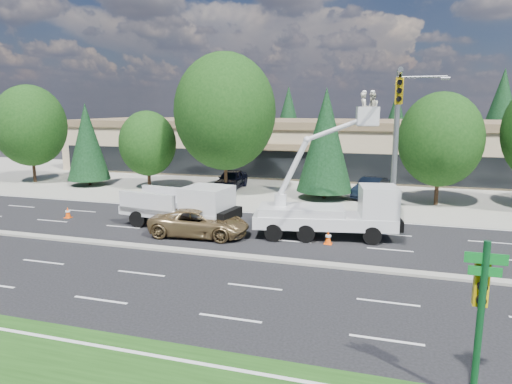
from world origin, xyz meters
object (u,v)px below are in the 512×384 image
(street_sign_pole, at_px, (481,305))
(utility_pickup, at_px, (184,210))
(bucket_truck, at_px, (337,207))
(minivan, at_px, (200,222))
(signal_mast, at_px, (397,123))

(street_sign_pole, bearing_deg, utility_pickup, 137.16)
(street_sign_pole, height_order, bucket_truck, bucket_truck)
(utility_pickup, bearing_deg, minivan, -32.18)
(utility_pickup, relative_size, bucket_truck, 0.89)
(signal_mast, height_order, minivan, signal_mast)
(street_sign_pole, bearing_deg, minivan, 136.85)
(utility_pickup, bearing_deg, signal_mast, 22.41)
(street_sign_pole, distance_m, bucket_truck, 13.86)
(street_sign_pole, relative_size, minivan, 0.75)
(street_sign_pole, relative_size, utility_pickup, 0.58)
(utility_pickup, xyz_separation_m, bucket_truck, (8.70, 0.44, 0.63))
(signal_mast, distance_m, utility_pickup, 12.92)
(signal_mast, bearing_deg, street_sign_pole, -82.73)
(signal_mast, xyz_separation_m, utility_pickup, (-11.54, -2.91, -5.02))
(utility_pickup, distance_m, bucket_truck, 8.74)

